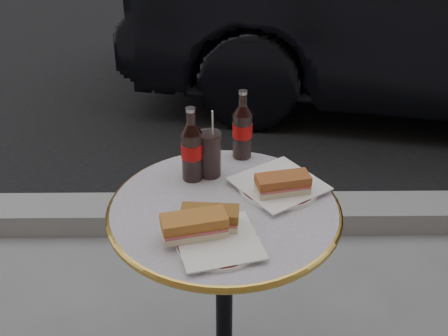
{
  "coord_description": "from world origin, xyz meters",
  "views": [
    {
      "loc": [
        -0.01,
        -1.21,
        1.59
      ],
      "look_at": [
        0.0,
        0.05,
        0.82
      ],
      "focal_mm": 45.0,
      "sensor_mm": 36.0,
      "label": 1
    }
  ],
  "objects_px": {
    "bistro_table": "(224,307)",
    "cola_bottle_left": "(192,144)",
    "plate_right": "(279,186)",
    "cola_glass": "(210,154)",
    "cola_bottle_right": "(242,124)",
    "plate_left": "(218,243)"
  },
  "relations": [
    {
      "from": "cola_bottle_left",
      "to": "cola_bottle_right",
      "type": "height_order",
      "value": "cola_bottle_left"
    },
    {
      "from": "cola_bottle_right",
      "to": "cola_bottle_left",
      "type": "bearing_deg",
      "value": -139.48
    },
    {
      "from": "plate_left",
      "to": "cola_glass",
      "type": "height_order",
      "value": "cola_glass"
    },
    {
      "from": "cola_bottle_left",
      "to": "cola_bottle_right",
      "type": "relative_size",
      "value": 1.02
    },
    {
      "from": "plate_left",
      "to": "plate_right",
      "type": "bearing_deg",
      "value": 55.72
    },
    {
      "from": "plate_left",
      "to": "cola_bottle_right",
      "type": "xyz_separation_m",
      "value": [
        0.07,
        0.42,
        0.1
      ]
    },
    {
      "from": "bistro_table",
      "to": "plate_left",
      "type": "distance_m",
      "value": 0.41
    },
    {
      "from": "plate_right",
      "to": "cola_bottle_left",
      "type": "bearing_deg",
      "value": 167.28
    },
    {
      "from": "plate_left",
      "to": "cola_bottle_right",
      "type": "bearing_deg",
      "value": 80.24
    },
    {
      "from": "plate_left",
      "to": "cola_glass",
      "type": "xyz_separation_m",
      "value": [
        -0.02,
        0.32,
        0.06
      ]
    },
    {
      "from": "plate_right",
      "to": "cola_bottle_left",
      "type": "xyz_separation_m",
      "value": [
        -0.24,
        0.05,
        0.1
      ]
    },
    {
      "from": "bistro_table",
      "to": "cola_bottle_left",
      "type": "bearing_deg",
      "value": 122.16
    },
    {
      "from": "cola_bottle_left",
      "to": "cola_glass",
      "type": "relative_size",
      "value": 1.63
    },
    {
      "from": "bistro_table",
      "to": "plate_right",
      "type": "relative_size",
      "value": 3.28
    },
    {
      "from": "bistro_table",
      "to": "cola_bottle_right",
      "type": "distance_m",
      "value": 0.55
    },
    {
      "from": "cola_glass",
      "to": "bistro_table",
      "type": "bearing_deg",
      "value": -76.09
    },
    {
      "from": "bistro_table",
      "to": "cola_bottle_left",
      "type": "xyz_separation_m",
      "value": [
        -0.09,
        0.14,
        0.48
      ]
    },
    {
      "from": "bistro_table",
      "to": "cola_glass",
      "type": "bearing_deg",
      "value": 103.91
    },
    {
      "from": "plate_left",
      "to": "cola_bottle_right",
      "type": "distance_m",
      "value": 0.44
    },
    {
      "from": "plate_right",
      "to": "cola_glass",
      "type": "distance_m",
      "value": 0.21
    },
    {
      "from": "cola_bottle_left",
      "to": "cola_glass",
      "type": "height_order",
      "value": "cola_bottle_left"
    },
    {
      "from": "plate_right",
      "to": "cola_glass",
      "type": "height_order",
      "value": "cola_glass"
    }
  ]
}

